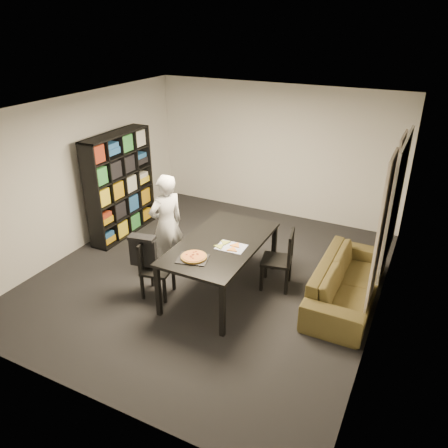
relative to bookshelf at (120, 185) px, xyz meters
The scene contains 16 objects.
room 2.26m from the bookshelf, 15.56° to the right, with size 5.01×5.51×2.61m.
window_pane 4.67m from the bookshelf, ahead, with size 0.02×1.40×1.60m, color black.
window_frame 4.67m from the bookshelf, ahead, with size 0.03×1.52×1.72m, color white.
curtain_left 4.59m from the bookshelf, ahead, with size 0.03×0.70×2.25m, color beige.
curtain_right 4.59m from the bookshelf, ahead, with size 0.03×0.70×2.25m, color beige.
bookshelf is the anchor object (origin of this frame).
dining_table 2.65m from the bookshelf, 19.59° to the right, with size 1.07×1.93×0.81m.
chair_left 2.21m from the bookshelf, 40.85° to the right, with size 0.47×0.47×0.86m.
chair_right 3.32m from the bookshelf, ahead, with size 0.51×0.51×0.93m.
draped_jacket 2.10m from the bookshelf, 43.37° to the right, with size 0.41×0.24×0.48m.
person 1.65m from the bookshelf, 26.73° to the right, with size 0.59×0.39×1.61m, color silver.
baking_tray 2.79m from the bookshelf, 31.96° to the right, with size 0.40×0.32×0.01m, color black.
pepperoni_pizza 2.79m from the bookshelf, 31.53° to the right, with size 0.35×0.35×0.03m.
kitchen_towel 2.85m from the bookshelf, 19.62° to the right, with size 0.40×0.30×0.01m, color silver.
pizza_slices 2.81m from the bookshelf, 20.01° to the right, with size 0.37×0.31×0.01m, color gold, non-canonical shape.
sofa 4.27m from the bookshelf, ahead, with size 2.06×0.80×0.60m, color #413F1A.
Camera 1 is at (2.82, -5.17, 3.74)m, focal length 35.00 mm.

